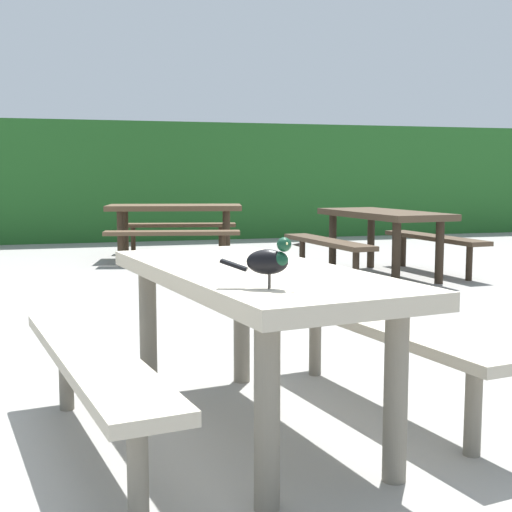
{
  "coord_description": "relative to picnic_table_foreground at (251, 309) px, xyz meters",
  "views": [
    {
      "loc": [
        -0.58,
        -2.99,
        1.14
      ],
      "look_at": [
        0.11,
        -0.48,
        0.84
      ],
      "focal_mm": 48.99,
      "sensor_mm": 36.0,
      "label": 1
    }
  ],
  "objects": [
    {
      "name": "ground_plane",
      "position": [
        -0.2,
        0.06,
        -0.56
      ],
      "size": [
        60.0,
        60.0,
        0.0
      ],
      "primitive_type": "plane",
      "color": "gray"
    },
    {
      "name": "bird_grackle",
      "position": [
        -0.08,
        -0.57,
        0.29
      ],
      "size": [
        0.27,
        0.15,
        0.18
      ],
      "color": "black",
      "rests_on": "picnic_table_foreground"
    },
    {
      "name": "picnic_table_foreground",
      "position": [
        0.0,
        0.0,
        0.0
      ],
      "size": [
        1.94,
        1.97,
        0.74
      ],
      "color": "#B2A893",
      "rests_on": "ground"
    },
    {
      "name": "hedge_wall",
      "position": [
        -0.2,
        10.13,
        0.47
      ],
      "size": [
        28.0,
        1.93,
        2.06
      ],
      "primitive_type": "cube",
      "color": "#235B23",
      "rests_on": "ground"
    },
    {
      "name": "picnic_table_mid_right",
      "position": [
        0.68,
        6.52,
        0.0
      ],
      "size": [
        2.01,
        1.99,
        0.74
      ],
      "color": "brown",
      "rests_on": "ground"
    },
    {
      "name": "picnic_table_far_centre",
      "position": [
        2.69,
        4.27,
        0.0
      ],
      "size": [
        1.84,
        1.87,
        0.74
      ],
      "color": "#473828",
      "rests_on": "ground"
    }
  ]
}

